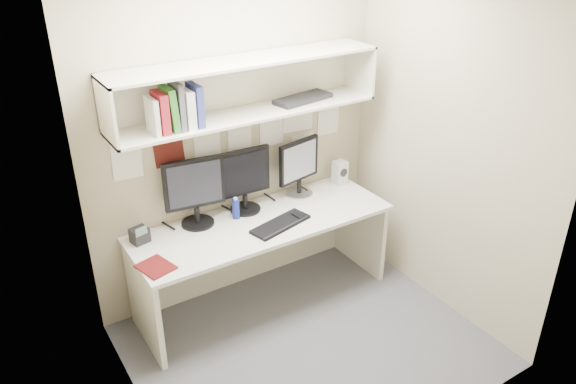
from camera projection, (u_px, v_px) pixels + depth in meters
floor at (309, 345)px, 4.08m from camera, size 2.40×2.00×0.01m
wall_back at (237, 136)px, 4.24m from camera, size 2.40×0.02×2.60m
wall_front at (428, 261)px, 2.74m from camera, size 2.40×0.02×2.60m
wall_left at (122, 239)px, 2.91m from camera, size 0.02×2.00×2.60m
wall_right at (448, 146)px, 4.06m from camera, size 0.02×2.00×2.60m
desk at (263, 261)px, 4.40m from camera, size 2.00×0.70×0.73m
overhead_hutch at (244, 86)px, 3.95m from camera, size 2.00×0.38×0.40m
pinned_papers at (238, 142)px, 4.26m from camera, size 1.92×0.01×0.48m
monitor_left at (195, 190)px, 4.07m from camera, size 0.45×0.25×0.52m
monitor_center at (244, 178)px, 4.26m from camera, size 0.43×0.24×0.51m
monitor_right at (299, 165)px, 4.51m from camera, size 0.40×0.22×0.47m
keyboard at (280, 224)px, 4.16m from camera, size 0.51×0.28×0.02m
mouse at (299, 216)px, 4.26m from camera, size 0.08×0.12×0.03m
speaker at (340, 173)px, 4.76m from camera, size 0.11×0.11×0.20m
blue_bottle at (236, 208)px, 4.23m from camera, size 0.06×0.06×0.17m
maroon_notebook at (156, 267)px, 3.68m from camera, size 0.25×0.28×0.01m
desk_phone at (140, 235)px, 3.94m from camera, size 0.14×0.13×0.14m
book_stack at (175, 109)px, 3.63m from camera, size 0.34×0.19×0.31m
hutch_tray at (303, 99)px, 4.22m from camera, size 0.49×0.26×0.03m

